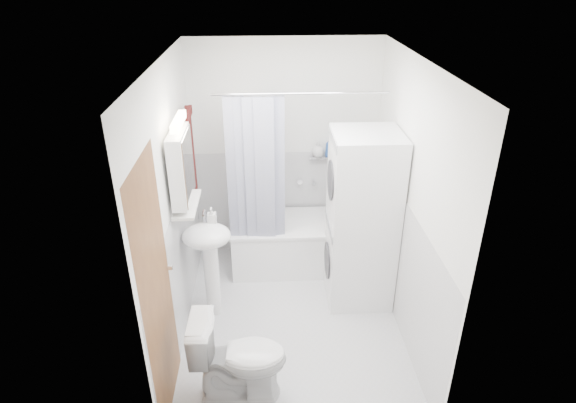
{
  "coord_description": "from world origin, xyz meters",
  "views": [
    {
      "loc": [
        -0.22,
        -3.58,
        3.07
      ],
      "look_at": [
        -0.03,
        0.15,
        1.18
      ],
      "focal_mm": 30.0,
      "sensor_mm": 36.0,
      "label": 1
    }
  ],
  "objects_px": {
    "sink": "(208,250)",
    "bathtub": "(297,241)",
    "washer_dryer": "(361,220)",
    "toilet": "(239,357)"
  },
  "relations": [
    {
      "from": "sink",
      "to": "bathtub",
      "type": "bearing_deg",
      "value": 41.43
    },
    {
      "from": "washer_dryer",
      "to": "toilet",
      "type": "xyz_separation_m",
      "value": [
        -1.13,
        -1.18,
        -0.51
      ]
    },
    {
      "from": "bathtub",
      "to": "sink",
      "type": "height_order",
      "value": "sink"
    },
    {
      "from": "bathtub",
      "to": "toilet",
      "type": "relative_size",
      "value": 1.95
    },
    {
      "from": "bathtub",
      "to": "sink",
      "type": "bearing_deg",
      "value": -138.57
    },
    {
      "from": "toilet",
      "to": "sink",
      "type": "bearing_deg",
      "value": 18.78
    },
    {
      "from": "bathtub",
      "to": "sink",
      "type": "xyz_separation_m",
      "value": [
        -0.87,
        -0.76,
        0.41
      ]
    },
    {
      "from": "toilet",
      "to": "washer_dryer",
      "type": "bearing_deg",
      "value": -41.93
    },
    {
      "from": "bathtub",
      "to": "washer_dryer",
      "type": "xyz_separation_m",
      "value": [
        0.56,
        -0.58,
        0.56
      ]
    },
    {
      "from": "bathtub",
      "to": "washer_dryer",
      "type": "height_order",
      "value": "washer_dryer"
    }
  ]
}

